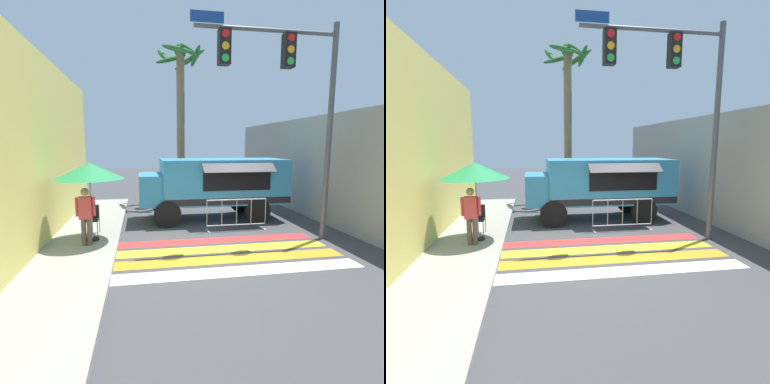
% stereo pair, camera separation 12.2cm
% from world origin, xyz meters
% --- Properties ---
extents(ground_plane, '(60.00, 60.00, 0.00)m').
position_xyz_m(ground_plane, '(0.00, 0.00, 0.00)').
color(ground_plane, '#424244').
extents(sidewalk_left, '(4.40, 16.00, 0.13)m').
position_xyz_m(sidewalk_left, '(-4.93, 0.00, 0.07)').
color(sidewalk_left, '#99968E').
rests_on(sidewalk_left, ground_plane).
extents(building_left_facade, '(0.25, 16.00, 5.45)m').
position_xyz_m(building_left_facade, '(-4.83, 0.00, 2.72)').
color(building_left_facade, '#E5D166').
rests_on(building_left_facade, ground_plane).
extents(concrete_wall_right, '(0.20, 16.00, 3.99)m').
position_xyz_m(concrete_wall_right, '(4.69, 3.00, 1.99)').
color(concrete_wall_right, gray).
rests_on(concrete_wall_right, ground_plane).
extents(crosswalk_painted, '(6.40, 2.84, 0.01)m').
position_xyz_m(crosswalk_painted, '(0.00, -0.15, 0.00)').
color(crosswalk_painted, white).
rests_on(crosswalk_painted, ground_plane).
extents(food_truck, '(5.56, 2.53, 2.35)m').
position_xyz_m(food_truck, '(0.65, 3.67, 1.44)').
color(food_truck, '#338CBF').
rests_on(food_truck, ground_plane).
extents(traffic_signal_pole, '(4.27, 0.29, 6.33)m').
position_xyz_m(traffic_signal_pole, '(2.17, 0.64, 4.56)').
color(traffic_signal_pole, '#515456').
rests_on(traffic_signal_pole, ground_plane).
extents(patio_umbrella, '(1.93, 1.93, 2.27)m').
position_xyz_m(patio_umbrella, '(-3.47, 1.24, 2.16)').
color(patio_umbrella, black).
rests_on(patio_umbrella, sidewalk_left).
extents(folding_chair, '(0.47, 0.47, 0.89)m').
position_xyz_m(folding_chair, '(-3.60, 1.93, 0.67)').
color(folding_chair, '#4C4C51').
rests_on(folding_chair, sidewalk_left).
extents(vendor_person, '(0.53, 0.21, 1.61)m').
position_xyz_m(vendor_person, '(-3.55, 0.81, 1.04)').
color(vendor_person, brown).
rests_on(vendor_person, sidewalk_left).
extents(barricade_front, '(2.09, 0.44, 1.09)m').
position_xyz_m(barricade_front, '(1.14, 1.95, 0.54)').
color(barricade_front, '#B7BABF').
rests_on(barricade_front, ground_plane).
extents(palm_tree, '(2.49, 2.36, 7.56)m').
position_xyz_m(palm_tree, '(-0.08, 7.14, 5.06)').
color(palm_tree, '#7A664C').
rests_on(palm_tree, ground_plane).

